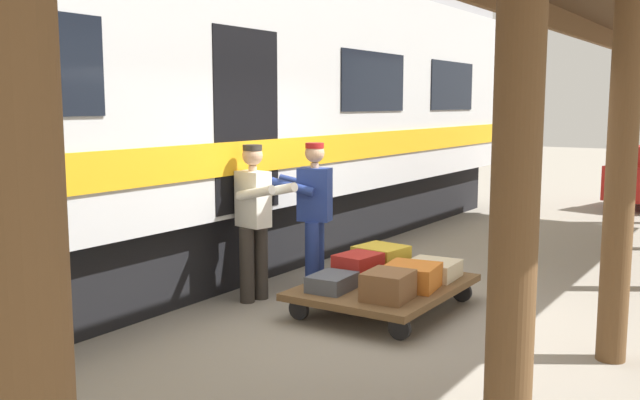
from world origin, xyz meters
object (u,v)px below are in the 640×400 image
at_px(suitcase_red_plastic, 358,267).
at_px(porter_by_door, 255,217).
at_px(suitcase_yellow_case, 381,258).
at_px(suitcase_orange_carryall, 412,276).
at_px(suitcase_brown_leather, 388,286).
at_px(suitcase_slate_roller, 332,282).
at_px(suitcase_cream_canvas, 433,269).
at_px(luggage_cart, 384,287).
at_px(train_car, 151,110).
at_px(porter_in_overalls, 313,211).

bearing_deg(suitcase_red_plastic, porter_by_door, 23.43).
relative_size(suitcase_yellow_case, suitcase_orange_carryall, 0.98).
bearing_deg(suitcase_yellow_case, suitcase_brown_leather, 121.38).
distance_m(suitcase_red_plastic, suitcase_slate_roller, 0.52).
bearing_deg(suitcase_cream_canvas, luggage_cart, 58.62).
distance_m(train_car, porter_in_overalls, 2.39).
xyz_separation_m(suitcase_slate_roller, suitcase_orange_carryall, (-0.63, -0.52, 0.04)).
height_order(train_car, luggage_cart, train_car).
bearing_deg(porter_in_overalls, suitcase_red_plastic, 162.23).
bearing_deg(porter_in_overalls, suitcase_brown_leather, 151.11).
bearing_deg(suitcase_red_plastic, porter_in_overalls, -17.77).
relative_size(train_car, porter_in_overalls, 9.64).
height_order(suitcase_red_plastic, suitcase_orange_carryall, suitcase_red_plastic).
height_order(suitcase_slate_roller, porter_in_overalls, porter_in_overalls).
xyz_separation_m(train_car, suitcase_yellow_case, (-2.78, -0.75, -1.64)).
bearing_deg(suitcase_brown_leather, suitcase_cream_canvas, -90.00).
bearing_deg(suitcase_red_plastic, suitcase_brown_leather, 140.65).
distance_m(train_car, suitcase_yellow_case, 3.31).
bearing_deg(luggage_cart, porter_by_door, 18.38).
xyz_separation_m(suitcase_yellow_case, suitcase_orange_carryall, (-0.63, 0.52, -0.02)).
relative_size(suitcase_red_plastic, suitcase_brown_leather, 1.02).
bearing_deg(porter_in_overalls, suitcase_slate_roller, 134.22).
bearing_deg(suitcase_slate_roller, suitcase_yellow_case, -90.00).
bearing_deg(porter_by_door, luggage_cart, -161.62).
relative_size(luggage_cart, suitcase_slate_roller, 3.81).
distance_m(suitcase_brown_leather, suitcase_yellow_case, 1.21).
distance_m(suitcase_yellow_case, porter_by_door, 1.50).
height_order(suitcase_slate_roller, suitcase_cream_canvas, suitcase_cream_canvas).
distance_m(suitcase_orange_carryall, porter_by_door, 1.80).
bearing_deg(suitcase_slate_roller, porter_in_overalls, -45.78).
xyz_separation_m(train_car, suitcase_red_plastic, (-2.78, -0.23, -1.64)).
distance_m(suitcase_cream_canvas, suitcase_orange_carryall, 0.52).
relative_size(luggage_cart, suitcase_red_plastic, 4.01).
xyz_separation_m(train_car, porter_in_overalls, (-2.05, -0.47, -1.14)).
relative_size(train_car, suitcase_slate_roller, 33.39).
height_order(train_car, suitcase_red_plastic, train_car).
height_order(suitcase_yellow_case, suitcase_cream_canvas, suitcase_yellow_case).
bearing_deg(suitcase_brown_leather, suitcase_slate_roller, 0.00).
bearing_deg(luggage_cart, porter_in_overalls, -12.62).
relative_size(train_car, suitcase_yellow_case, 32.65).
height_order(suitcase_red_plastic, porter_by_door, porter_by_door).
distance_m(suitcase_yellow_case, suitcase_cream_canvas, 0.63).
distance_m(suitcase_slate_roller, porter_by_door, 1.18).
bearing_deg(suitcase_cream_canvas, suitcase_brown_leather, 90.00).
distance_m(train_car, suitcase_brown_leather, 3.79).
bearing_deg(suitcase_yellow_case, suitcase_red_plastic, 90.00).
bearing_deg(porter_in_overalls, suitcase_orange_carryall, 170.23).
bearing_deg(suitcase_orange_carryall, suitcase_red_plastic, 0.00).
relative_size(suitcase_brown_leather, suitcase_yellow_case, 0.91).
distance_m(suitcase_brown_leather, porter_by_door, 1.74).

